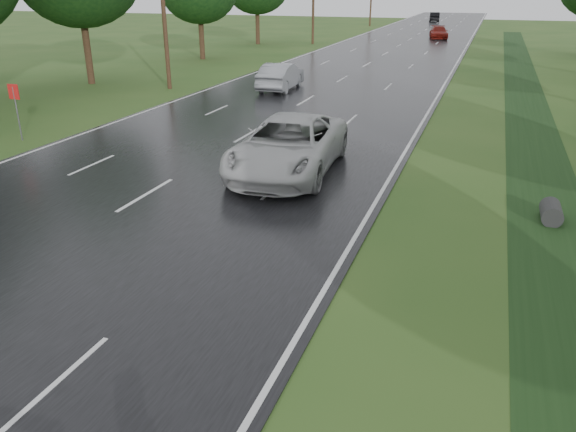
% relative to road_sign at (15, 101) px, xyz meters
% --- Properties ---
extents(road, '(14.00, 180.00, 0.04)m').
position_rel_road_sign_xyz_m(road, '(8.50, 33.00, -1.62)').
color(road, black).
rests_on(road, ground).
extents(edge_stripe_east, '(0.12, 180.00, 0.01)m').
position_rel_road_sign_xyz_m(edge_stripe_east, '(15.25, 33.00, -1.60)').
color(edge_stripe_east, silver).
rests_on(edge_stripe_east, road).
extents(edge_stripe_west, '(0.12, 180.00, 0.01)m').
position_rel_road_sign_xyz_m(edge_stripe_west, '(1.75, 33.00, -1.60)').
color(edge_stripe_west, silver).
rests_on(edge_stripe_west, road).
extents(center_line, '(0.12, 180.00, 0.01)m').
position_rel_road_sign_xyz_m(center_line, '(8.50, 33.00, -1.60)').
color(center_line, silver).
rests_on(center_line, road).
extents(drainage_ditch, '(2.20, 120.00, 0.56)m').
position_rel_road_sign_xyz_m(drainage_ditch, '(20.00, 6.71, -1.61)').
color(drainage_ditch, '#183313').
rests_on(drainage_ditch, ground).
extents(road_sign, '(0.50, 0.06, 2.30)m').
position_rel_road_sign_xyz_m(road_sign, '(0.00, 0.00, 0.00)').
color(road_sign, slate).
rests_on(road_sign, ground).
extents(white_pickup, '(3.45, 6.78, 1.83)m').
position_rel_road_sign_xyz_m(white_pickup, '(11.85, -0.39, -0.68)').
color(white_pickup, silver).
rests_on(white_pickup, road).
extents(silver_sedan, '(1.94, 4.91, 1.59)m').
position_rel_road_sign_xyz_m(silver_sedan, '(5.99, 14.79, -0.81)').
color(silver_sedan, '#919399').
rests_on(silver_sedan, road).
extents(far_car_red, '(2.72, 5.08, 1.40)m').
position_rel_road_sign_xyz_m(far_car_red, '(11.56, 53.71, -0.90)').
color(far_car_red, maroon).
rests_on(far_car_red, road).
extents(far_car_dark, '(2.23, 4.79, 1.52)m').
position_rel_road_sign_xyz_m(far_car_dark, '(7.50, 87.83, -0.84)').
color(far_car_dark, black).
rests_on(far_car_dark, road).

